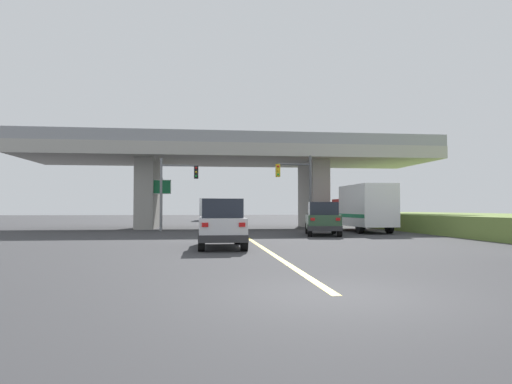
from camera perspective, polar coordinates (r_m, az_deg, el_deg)
ground at (r=38.65m, az=-3.02°, el=-4.51°), size 160.00×160.00×0.00m
overpass_bridge at (r=38.80m, az=-3.00°, el=3.49°), size 33.52×9.48×7.50m
lane_divider_stripe at (r=22.11m, az=-0.22°, el=-6.31°), size 0.20×27.21×0.01m
suv_lead at (r=19.09m, az=-4.37°, el=-3.94°), size 1.89×4.55×2.02m
suv_crossing at (r=28.16m, az=8.34°, el=-3.33°), size 2.71×4.71×2.02m
box_truck at (r=32.63m, az=13.32°, el=-1.93°), size 2.33×7.38×3.24m
sedan_oncoming at (r=49.76m, az=-4.76°, el=-2.80°), size 1.93×4.75×2.02m
traffic_signal_nearside at (r=34.05m, az=5.41°, el=1.13°), size 2.72×0.36×5.61m
traffic_signal_farside at (r=34.05m, az=-10.24°, el=0.99°), size 2.81×0.36×5.36m
highway_sign at (r=36.32m, az=-11.74°, el=-0.01°), size 1.44×0.17×4.05m
semi_truck_distant at (r=62.24m, az=-6.02°, el=-2.14°), size 2.33×6.63×2.97m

